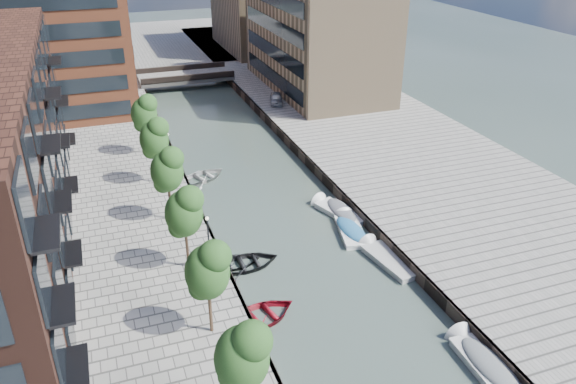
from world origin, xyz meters
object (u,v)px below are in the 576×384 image
tree_5 (154,137)px  sloop_4 (233,265)px  motorboat_2 (384,258)px  car (276,98)px  sloop_2 (260,320)px  sloop_1 (246,267)px  motorboat_1 (484,362)px  motorboat_3 (350,229)px  tree_2 (207,269)px  motorboat_4 (337,211)px  tree_1 (242,354)px  tree_4 (167,169)px  tree_3 (184,211)px  tree_6 (144,112)px  bridge (185,76)px  sloop_3 (203,179)px

tree_5 → sloop_4: bearing=-76.7°
motorboat_2 → car: size_ratio=1.47×
sloop_2 → sloop_1: bearing=-22.7°
sloop_2 → motorboat_1: motorboat_1 is taller
motorboat_1 → car: car is taller
tree_5 → motorboat_3: 18.52m
tree_2 → motorboat_3: tree_2 is taller
sloop_1 → motorboat_4: (9.39, 5.06, 0.21)m
tree_1 → motorboat_4: bearing=54.8°
sloop_1 → motorboat_3: size_ratio=0.91×
sloop_1 → motorboat_1: (9.82, -13.83, 0.23)m
tree_1 → motorboat_1: tree_1 is taller
tree_4 → motorboat_3: bearing=-21.1°
tree_5 → sloop_2: bearing=-80.8°
tree_2 → tree_3: bearing=90.0°
tree_3 → motorboat_2: tree_3 is taller
sloop_4 → motorboat_1: 17.85m
tree_4 → motorboat_3: size_ratio=1.11×
sloop_2 → motorboat_2: (10.57, 3.44, 0.10)m
motorboat_1 → tree_6: bearing=111.7°
tree_3 → sloop_1: tree_3 is taller
bridge → tree_2: size_ratio=2.18×
tree_4 → motorboat_1: (13.84, -20.86, -5.08)m
motorboat_4 → sloop_2: bearing=-132.9°
motorboat_1 → car: (3.33, 45.78, 1.41)m
sloop_4 → motorboat_3: motorboat_3 is taller
tree_3 → tree_5: (0.00, 14.00, 0.00)m
sloop_1 → sloop_4: 0.96m
bridge → sloop_1: size_ratio=2.66×
tree_6 → sloop_2: tree_6 is taller
tree_2 → motorboat_4: 18.72m
sloop_1 → motorboat_4: bearing=-64.2°
sloop_3 → motorboat_2: 20.20m
motorboat_3 → motorboat_2: bearing=-81.3°
sloop_1 → car: (13.15, 31.95, 1.64)m
tree_2 → sloop_3: (4.18, 22.26, -5.31)m
tree_5 → sloop_3: (4.18, 1.26, -5.31)m
bridge → tree_6: 27.63m
motorboat_3 → motorboat_1: bearing=-87.3°
bridge → tree_6: tree_6 is taller
tree_1 → car: (17.16, 45.92, -3.66)m
bridge → car: size_ratio=3.44×
tree_6 → motorboat_2: (13.79, -23.51, -5.20)m
sloop_1 → tree_6: bearing=8.3°
sloop_4 → car: size_ratio=1.08×
tree_3 → sloop_4: bearing=8.4°
tree_3 → tree_4: same height
tree_2 → sloop_4: (3.20, 7.47, -5.31)m
sloop_2 → sloop_4: (-0.02, 6.42, 0.00)m
tree_1 → sloop_2: bearing=68.2°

